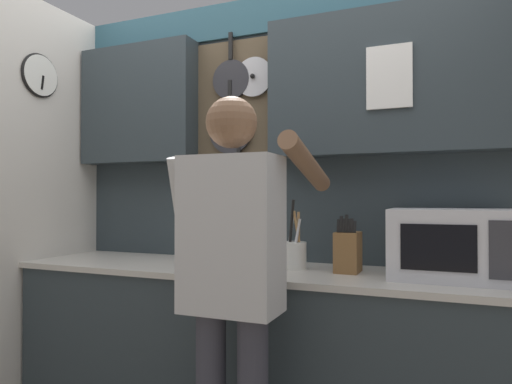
# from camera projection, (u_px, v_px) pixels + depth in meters

# --- Properties ---
(base_cabinet_counter) EXTENTS (2.55, 0.62, 0.91)m
(base_cabinet_counter) POSITION_uv_depth(u_px,v_px,m) (254.00, 358.00, 2.30)
(base_cabinet_counter) COLOR #2D383D
(base_cabinet_counter) RESTS_ON ground_plane
(back_wall_unit) EXTENTS (3.12, 0.22, 2.42)m
(back_wall_unit) POSITION_uv_depth(u_px,v_px,m) (276.00, 154.00, 2.56)
(back_wall_unit) COLOR #2D383D
(back_wall_unit) RESTS_ON ground_plane
(side_wall) EXTENTS (0.07, 1.60, 2.42)m
(side_wall) POSITION_uv_depth(u_px,v_px,m) (2.00, 205.00, 2.43)
(side_wall) COLOR silver
(side_wall) RESTS_ON ground_plane
(microwave) EXTENTS (0.53, 0.39, 0.31)m
(microwave) POSITION_uv_depth(u_px,v_px,m) (453.00, 244.00, 2.00)
(microwave) COLOR silver
(microwave) RESTS_ON base_cabinet_counter
(knife_block) EXTENTS (0.11, 0.15, 0.28)m
(knife_block) POSITION_uv_depth(u_px,v_px,m) (348.00, 251.00, 2.17)
(knife_block) COLOR brown
(knife_block) RESTS_ON base_cabinet_counter
(utensil_crock) EXTENTS (0.12, 0.12, 0.35)m
(utensil_crock) POSITION_uv_depth(u_px,v_px,m) (295.00, 253.00, 2.27)
(utensil_crock) COLOR white
(utensil_crock) RESTS_ON base_cabinet_counter
(person) EXTENTS (0.54, 0.64, 1.66)m
(person) POSITION_uv_depth(u_px,v_px,m) (233.00, 267.00, 1.79)
(person) COLOR #383842
(person) RESTS_ON ground_plane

